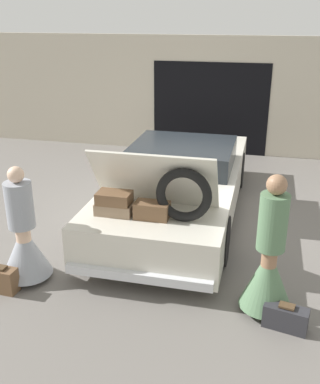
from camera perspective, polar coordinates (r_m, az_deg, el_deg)
The scene contains 7 objects.
ground_plane at distance 7.92m, azimuth 2.35°, elevation -2.69°, with size 40.00×40.00×0.00m, color slate.
garage_wall_back at distance 11.19m, azimuth 6.47°, elevation 12.00°, with size 12.00×0.14×2.80m.
car at distance 7.69m, azimuth 2.41°, elevation 1.10°, with size 2.01×5.12×1.67m.
person_left at distance 6.07m, azimuth -16.87°, elevation -5.97°, with size 0.65×0.65×1.56m.
person_right at distance 5.32m, azimuth 13.61°, elevation -9.08°, with size 0.61×0.61×1.71m.
suitcase_beside_left_person at distance 6.08m, azimuth -19.37°, elevation -10.48°, with size 0.39×0.21×0.35m.
suitcase_beside_right_person at distance 5.36m, azimuth 15.65°, elevation -15.10°, with size 0.51×0.28×0.31m.
Camera 1 is at (1.37, -7.07, 3.30)m, focal length 42.00 mm.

